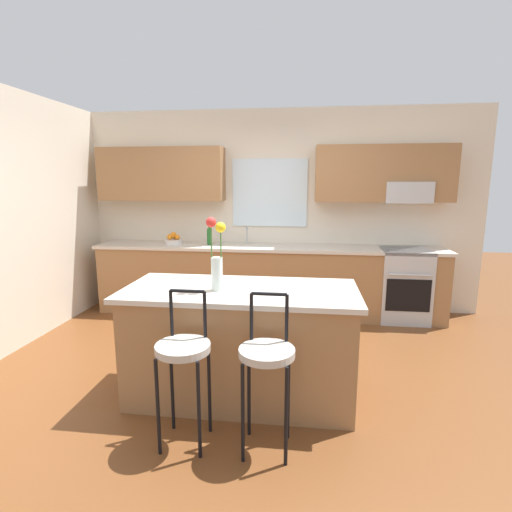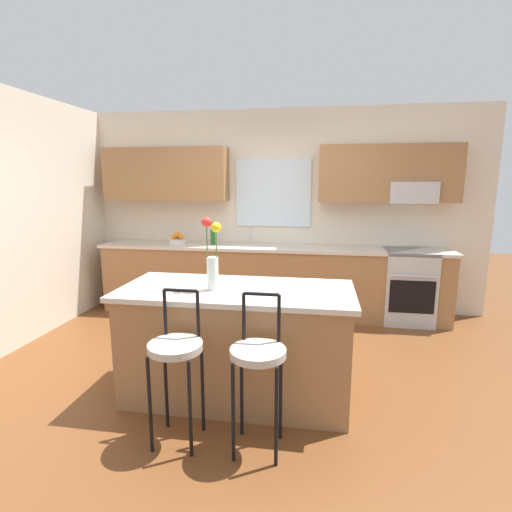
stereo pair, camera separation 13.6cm
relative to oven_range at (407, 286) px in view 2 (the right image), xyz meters
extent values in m
plane|color=brown|center=(-1.74, -1.68, -0.46)|extent=(14.00, 14.00, 0.00)
cube|color=beige|center=(-4.30, -1.38, 0.89)|extent=(0.12, 4.60, 2.70)
cube|color=beige|center=(-1.74, 0.38, 0.89)|extent=(5.60, 0.12, 2.70)
cube|color=#996B42|center=(-3.20, 0.15, 1.39)|extent=(1.69, 0.34, 0.70)
cube|color=#996B42|center=(-0.29, 0.15, 1.39)|extent=(1.69, 0.34, 0.70)
cube|color=silver|center=(-1.74, 0.31, 1.14)|extent=(1.01, 0.03, 0.90)
cube|color=#B7BABC|center=(0.00, 0.12, 1.16)|extent=(0.56, 0.36, 0.26)
cube|color=#996B42|center=(-1.74, 0.02, -0.02)|extent=(4.50, 0.60, 0.88)
cube|color=beige|center=(-1.74, 0.02, 0.44)|extent=(4.56, 0.64, 0.04)
cube|color=#B7BABC|center=(-2.04, 0.02, 0.39)|extent=(0.54, 0.38, 0.11)
cylinder|color=#B7BABC|center=(-2.04, 0.18, 0.57)|extent=(0.02, 0.02, 0.22)
cylinder|color=#B7BABC|center=(-2.04, 0.12, 0.68)|extent=(0.02, 0.12, 0.02)
cube|color=#B7BABC|center=(0.00, 0.00, 0.00)|extent=(0.60, 0.60, 0.92)
cube|color=black|center=(0.00, -0.29, -0.06)|extent=(0.52, 0.02, 0.40)
cylinder|color=#B7BABC|center=(0.00, -0.33, 0.20)|extent=(0.50, 0.02, 0.02)
cube|color=#996B42|center=(-1.75, -2.08, -0.02)|extent=(1.77, 0.76, 0.88)
cube|color=beige|center=(-1.75, -2.08, 0.44)|extent=(1.85, 0.84, 0.04)
cylinder|color=black|center=(-2.16, -2.86, -0.13)|extent=(0.02, 0.02, 0.66)
cylinder|color=black|center=(-1.89, -2.86, -0.13)|extent=(0.02, 0.02, 0.66)
cylinder|color=black|center=(-2.16, -2.59, -0.13)|extent=(0.02, 0.02, 0.66)
cylinder|color=black|center=(-1.89, -2.59, -0.13)|extent=(0.02, 0.02, 0.66)
cylinder|color=#B2ADA3|center=(-2.03, -2.72, 0.23)|extent=(0.36, 0.36, 0.05)
cylinder|color=black|center=(-2.14, -2.59, 0.41)|extent=(0.02, 0.02, 0.32)
cylinder|color=black|center=(-1.91, -2.59, 0.41)|extent=(0.02, 0.02, 0.32)
cylinder|color=black|center=(-2.03, -2.59, 0.57)|extent=(0.23, 0.02, 0.02)
cylinder|color=black|center=(-1.61, -2.86, -0.13)|extent=(0.02, 0.02, 0.66)
cylinder|color=black|center=(-1.34, -2.86, -0.13)|extent=(0.02, 0.02, 0.66)
cylinder|color=black|center=(-1.61, -2.59, -0.13)|extent=(0.02, 0.02, 0.66)
cylinder|color=black|center=(-1.34, -2.59, -0.13)|extent=(0.02, 0.02, 0.66)
cylinder|color=#B2ADA3|center=(-1.48, -2.72, 0.23)|extent=(0.36, 0.36, 0.05)
cylinder|color=black|center=(-1.59, -2.59, 0.41)|extent=(0.02, 0.02, 0.32)
cylinder|color=black|center=(-1.36, -2.59, 0.41)|extent=(0.02, 0.02, 0.32)
cylinder|color=black|center=(-1.48, -2.59, 0.57)|extent=(0.23, 0.02, 0.02)
cylinder|color=silver|center=(-1.92, -2.16, 0.59)|extent=(0.09, 0.09, 0.26)
cylinder|color=#3D722D|center=(-1.88, -2.17, 0.75)|extent=(0.01, 0.01, 0.41)
sphere|color=yellow|center=(-1.88, -2.17, 0.95)|extent=(0.08, 0.08, 0.08)
cylinder|color=#3D722D|center=(-1.96, -2.17, 0.76)|extent=(0.01, 0.01, 0.45)
sphere|color=red|center=(-1.96, -2.17, 0.99)|extent=(0.08, 0.08, 0.08)
cylinder|color=silver|center=(-3.02, 0.02, 0.49)|extent=(0.24, 0.24, 0.06)
sphere|color=orange|center=(-2.97, 0.02, 0.56)|extent=(0.07, 0.07, 0.07)
sphere|color=orange|center=(-3.02, 0.08, 0.56)|extent=(0.07, 0.07, 0.07)
sphere|color=orange|center=(-3.07, 0.02, 0.56)|extent=(0.07, 0.07, 0.07)
sphere|color=orange|center=(-3.02, 0.02, 0.59)|extent=(0.08, 0.08, 0.08)
cylinder|color=#1E5923|center=(-2.52, 0.02, 0.57)|extent=(0.06, 0.06, 0.22)
cylinder|color=#1E5923|center=(-2.52, 0.02, 0.71)|extent=(0.03, 0.03, 0.07)
cylinder|color=black|center=(-2.52, 0.02, 0.75)|extent=(0.03, 0.03, 0.02)
camera|label=1|loc=(-1.25, -5.03, 1.29)|focal=27.41mm
camera|label=2|loc=(-1.12, -5.01, 1.29)|focal=27.41mm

